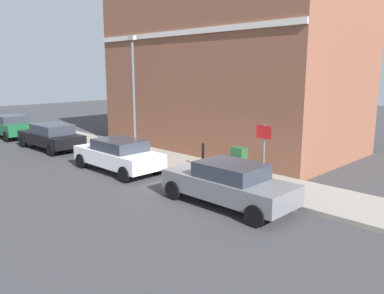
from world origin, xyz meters
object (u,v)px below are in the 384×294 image
(lamppost, at_px, (133,90))
(car_white, at_px, (118,154))
(car_black, at_px, (51,136))
(utility_cabinet, at_px, (239,163))
(street_sign, at_px, (264,148))
(car_green, at_px, (12,126))
(car_grey, at_px, (228,183))
(bollard_near_cabinet, at_px, (203,154))

(lamppost, bearing_deg, car_white, -139.02)
(car_black, bearing_deg, utility_cabinet, -168.52)
(street_sign, height_order, lamppost, lamppost)
(car_green, bearing_deg, car_white, -179.85)
(car_grey, height_order, utility_cabinet, car_grey)
(car_black, relative_size, bollard_near_cabinet, 4.30)
(car_green, relative_size, lamppost, 0.70)
(car_green, bearing_deg, car_grey, -179.70)
(street_sign, bearing_deg, car_grey, 175.02)
(car_white, height_order, car_green, car_green)
(car_green, bearing_deg, bollard_near_cabinet, -169.25)
(car_white, xyz_separation_m, bollard_near_cabinet, (2.68, -2.41, -0.03))
(car_white, relative_size, street_sign, 1.88)
(car_white, bearing_deg, lamppost, -49.58)
(car_green, xyz_separation_m, bollard_near_cabinet, (2.63, -14.38, -0.04))
(car_green, relative_size, utility_cabinet, 3.47)
(street_sign, xyz_separation_m, lamppost, (0.80, 8.32, 1.64))
(car_black, height_order, street_sign, street_sign)
(car_white, distance_m, bollard_near_cabinet, 3.60)
(car_white, relative_size, lamppost, 0.76)
(car_black, height_order, car_green, car_green)
(car_white, height_order, bollard_near_cabinet, car_white)
(street_sign, relative_size, lamppost, 0.40)
(car_grey, xyz_separation_m, car_black, (0.08, 12.50, 0.00))
(car_white, distance_m, car_green, 11.97)
(utility_cabinet, bearing_deg, car_grey, -148.11)
(car_green, height_order, utility_cabinet, car_green)
(car_green, distance_m, lamppost, 10.43)
(car_grey, bearing_deg, car_green, -0.43)
(car_black, bearing_deg, street_sign, -174.20)
(car_grey, relative_size, car_black, 0.99)
(car_green, xyz_separation_m, utility_cabinet, (2.53, -16.40, -0.06))
(car_black, relative_size, lamppost, 0.78)
(car_white, relative_size, bollard_near_cabinet, 4.17)
(car_white, relative_size, car_green, 1.09)
(utility_cabinet, xyz_separation_m, street_sign, (-0.90, -1.74, 0.98))
(utility_cabinet, relative_size, bollard_near_cabinet, 1.11)
(car_green, distance_m, bollard_near_cabinet, 14.62)
(bollard_near_cabinet, xyz_separation_m, street_sign, (-1.00, -3.75, 0.96))
(car_white, bearing_deg, utility_cabinet, -150.32)
(car_grey, distance_m, utility_cabinet, 3.01)
(car_grey, bearing_deg, car_white, -0.15)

